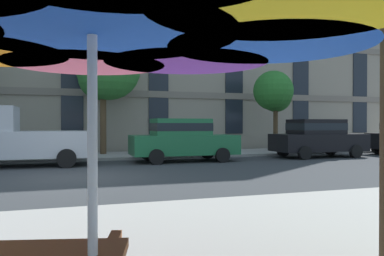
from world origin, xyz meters
name	(u,v)px	position (x,y,z in m)	size (l,w,h in m)	color
ground_plane	(73,178)	(0.00, 0.00, 0.00)	(120.00, 120.00, 0.00)	#2D3033
sidewalk_far	(73,157)	(0.00, 6.80, 0.06)	(56.00, 3.60, 0.12)	gray
apartment_building	(72,3)	(0.00, 14.99, 9.60)	(40.78, 12.08, 19.20)	gray
pickup_silver	(14,139)	(-2.03, 3.70, 1.03)	(5.10, 2.12, 2.20)	#A8AAB2
sedan_green	(183,139)	(4.37, 3.70, 0.95)	(4.40, 1.98, 1.78)	#195933
sedan_black	(318,137)	(10.98, 3.70, 0.95)	(4.40, 1.98, 1.78)	black
street_tree_middle	(107,71)	(1.58, 7.30, 4.13)	(3.10, 3.11, 5.82)	#4C3823
street_tree_right	(274,93)	(10.35, 6.60, 3.23)	(2.27, 2.24, 4.41)	#4C3823
patio_umbrella	(92,2)	(0.09, -9.00, 2.28)	(3.79, 3.79, 2.54)	silver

